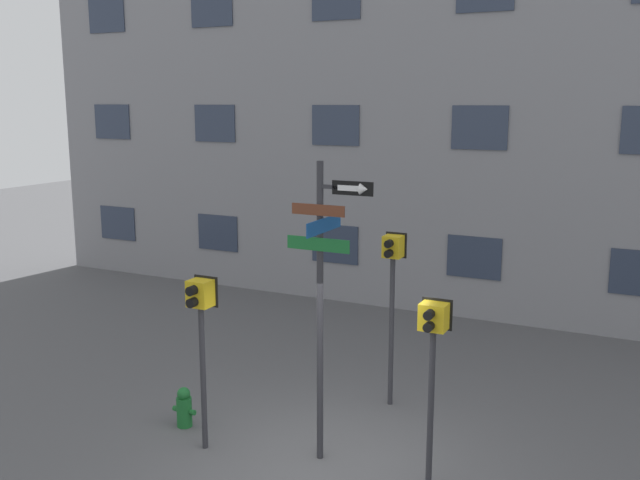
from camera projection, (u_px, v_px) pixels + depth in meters
name	position (u px, v px, depth m)	size (l,w,h in m)	color
ground_plane	(326.00, 472.00, 9.48)	(60.00, 60.00, 0.00)	#515154
building_facade	(486.00, 60.00, 15.34)	(24.00, 0.63, 11.45)	gray
street_sign_pole	(324.00, 286.00, 9.37)	(1.19, 0.98, 4.11)	#2D2D33
pedestrian_signal_left	(201.00, 316.00, 9.78)	(0.38, 0.40, 2.49)	#2D2D33
pedestrian_signal_right	(433.00, 343.00, 8.79)	(0.39, 0.40, 2.45)	#2D2D33
pedestrian_signal_across	(392.00, 275.00, 11.20)	(0.35, 0.40, 2.83)	#2D2D33
fire_hydrant	(184.00, 408.00, 10.77)	(0.39, 0.23, 0.62)	#196028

